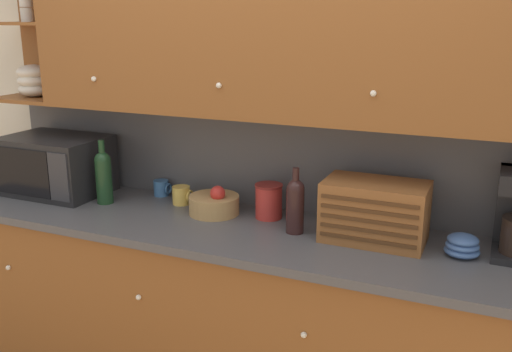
% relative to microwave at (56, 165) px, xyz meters
% --- Properties ---
extents(wall_back, '(5.62, 0.06, 2.60)m').
position_rel_microwave_xyz_m(wall_back, '(1.21, 0.28, 0.20)').
color(wall_back, silver).
rests_on(wall_back, ground_plane).
extents(counter_unit, '(3.24, 0.69, 0.94)m').
position_rel_microwave_xyz_m(counter_unit, '(1.21, -0.08, -0.63)').
color(counter_unit, brown).
rests_on(counter_unit, ground_plane).
extents(backsplash_panel, '(3.22, 0.01, 0.50)m').
position_rel_microwave_xyz_m(backsplash_panel, '(1.21, 0.25, 0.09)').
color(backsplash_panel, '#4C4C51').
rests_on(backsplash_panel, counter_unit).
extents(upper_cabinets, '(3.22, 0.34, 0.88)m').
position_rel_microwave_xyz_m(upper_cabinets, '(1.38, 0.09, 0.78)').
color(upper_cabinets, brown).
rests_on(upper_cabinets, backsplash_panel).
extents(microwave, '(0.55, 0.40, 0.32)m').
position_rel_microwave_xyz_m(microwave, '(0.00, 0.00, 0.00)').
color(microwave, black).
rests_on(microwave, counter_unit).
extents(wine_bottle, '(0.09, 0.09, 0.34)m').
position_rel_microwave_xyz_m(wine_bottle, '(0.37, -0.05, -0.01)').
color(wine_bottle, '#19381E').
rests_on(wine_bottle, counter_unit).
extents(mug_blue_second, '(0.09, 0.08, 0.09)m').
position_rel_microwave_xyz_m(mug_blue_second, '(0.57, 0.18, -0.12)').
color(mug_blue_second, '#38669E').
rests_on(mug_blue_second, counter_unit).
extents(mug, '(0.11, 0.09, 0.10)m').
position_rel_microwave_xyz_m(mug, '(0.75, 0.10, -0.11)').
color(mug, gold).
rests_on(mug, counter_unit).
extents(fruit_basket, '(0.25, 0.25, 0.15)m').
position_rel_microwave_xyz_m(fruit_basket, '(0.98, 0.03, -0.11)').
color(fruit_basket, '#A87F4C').
rests_on(fruit_basket, counter_unit).
extents(storage_canister, '(0.14, 0.14, 0.17)m').
position_rel_microwave_xyz_m(storage_canister, '(1.25, 0.09, -0.07)').
color(storage_canister, '#B22D28').
rests_on(storage_canister, counter_unit).
extents(second_wine_bottle, '(0.08, 0.08, 0.31)m').
position_rel_microwave_xyz_m(second_wine_bottle, '(1.44, -0.05, -0.02)').
color(second_wine_bottle, black).
rests_on(second_wine_bottle, counter_unit).
extents(bread_box, '(0.45, 0.27, 0.27)m').
position_rel_microwave_xyz_m(bread_box, '(1.79, 0.00, -0.03)').
color(bread_box, brown).
rests_on(bread_box, counter_unit).
extents(bowl_stack_on_counter, '(0.14, 0.14, 0.09)m').
position_rel_microwave_xyz_m(bowl_stack_on_counter, '(2.17, -0.03, -0.11)').
color(bowl_stack_on_counter, '#3D5B93').
rests_on(bowl_stack_on_counter, counter_unit).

